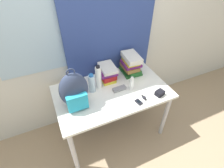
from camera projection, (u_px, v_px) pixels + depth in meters
name	position (u px, v px, depth m)	size (l,w,h in m)	color
ground_plane	(124.00, 152.00, 2.16)	(12.00, 12.00, 0.00)	#9E8466
wall_back	(95.00, 30.00, 1.93)	(6.00, 0.06, 2.50)	beige
curtain_blue	(110.00, 29.00, 1.94)	(1.07, 0.04, 2.50)	navy
desk	(112.00, 96.00, 2.01)	(1.26, 0.74, 0.72)	silver
backpack	(74.00, 91.00, 1.67)	(0.28, 0.21, 0.45)	#2D3851
book_stack_left	(107.00, 73.00, 2.06)	(0.21, 0.27, 0.17)	yellow
book_stack_center	(131.00, 64.00, 2.13)	(0.23, 0.29, 0.26)	#1E5623
water_bottle	(92.00, 83.00, 1.88)	(0.07, 0.07, 0.23)	silver
sports_bottle	(98.00, 77.00, 1.91)	(0.07, 0.07, 0.29)	white
sunscreen_bottle	(132.00, 83.00, 1.94)	(0.05, 0.05, 0.16)	white
cell_phone	(139.00, 102.00, 1.81)	(0.06, 0.09, 0.02)	black
sunglasses_case	(119.00, 89.00, 1.95)	(0.15, 0.06, 0.04)	gray
camera_pouch	(160.00, 93.00, 1.89)	(0.11, 0.09, 0.05)	black
wristwatch	(144.00, 98.00, 1.86)	(0.04, 0.09, 0.01)	black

